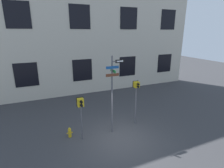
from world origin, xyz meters
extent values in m
plane|color=#38383A|center=(0.00, 0.00, 0.00)|extent=(60.00, 60.00, 0.00)
cube|color=beige|center=(0.00, 8.54, 7.06)|extent=(24.00, 0.60, 14.13)
cube|color=black|center=(-4.80, 8.22, 2.35)|extent=(1.84, 0.03, 2.02)
cube|color=black|center=(0.00, 8.22, 2.35)|extent=(1.84, 0.03, 2.02)
cube|color=black|center=(4.80, 8.22, 2.35)|extent=(1.84, 0.03, 2.02)
cube|color=black|center=(9.60, 8.22, 2.35)|extent=(1.84, 0.03, 2.02)
cube|color=black|center=(-4.80, 8.22, 7.06)|extent=(1.84, 0.03, 2.02)
cube|color=black|center=(0.00, 8.22, 7.06)|extent=(1.84, 0.03, 2.02)
cube|color=black|center=(4.80, 8.22, 7.06)|extent=(1.84, 0.03, 2.02)
cube|color=black|center=(9.60, 8.22, 7.06)|extent=(1.84, 0.03, 2.02)
cylinder|color=#4C4C51|center=(-0.12, 0.88, 2.30)|extent=(0.09, 0.09, 4.61)
cube|color=#4C4C51|center=(0.11, 0.88, 4.28)|extent=(0.47, 0.05, 0.05)
cube|color=#14478C|center=(-0.12, 0.82, 3.98)|extent=(0.74, 0.02, 0.15)
cube|color=#196B2D|center=(-0.06, 0.88, 3.77)|extent=(0.02, 0.72, 0.15)
cube|color=brown|center=(-0.12, 0.82, 3.56)|extent=(0.77, 0.02, 0.16)
cube|color=black|center=(0.35, 0.86, 4.28)|extent=(0.56, 0.02, 0.18)
cube|color=white|center=(0.31, 0.85, 4.28)|extent=(0.32, 0.01, 0.07)
cone|color=white|center=(0.51, 0.85, 4.28)|extent=(0.10, 0.14, 0.14)
cylinder|color=#4C4C51|center=(-1.95, 0.86, 1.00)|extent=(0.08, 0.08, 2.01)
cube|color=gold|center=(-1.95, 0.86, 2.22)|extent=(0.33, 0.26, 0.44)
cube|color=black|center=(-1.95, 1.00, 2.22)|extent=(0.39, 0.02, 0.50)
cylinder|color=black|center=(-1.95, 0.67, 2.32)|extent=(0.15, 0.12, 0.15)
cylinder|color=black|center=(-1.95, 0.67, 2.13)|extent=(0.15, 0.12, 0.15)
cylinder|color=orange|center=(-1.95, 0.73, 2.32)|extent=(0.12, 0.01, 0.12)
cylinder|color=#4C4C51|center=(1.67, 1.21, 1.25)|extent=(0.08, 0.08, 2.51)
cube|color=gold|center=(1.67, 1.21, 2.68)|extent=(0.33, 0.26, 0.35)
cube|color=black|center=(1.67, 1.35, 2.68)|extent=(0.39, 0.02, 0.41)
cylinder|color=black|center=(1.67, 1.02, 2.76)|extent=(0.12, 0.12, 0.12)
cylinder|color=black|center=(1.67, 1.02, 2.60)|extent=(0.12, 0.12, 0.12)
cylinder|color=#EA4C14|center=(1.67, 1.07, 2.76)|extent=(0.10, 0.01, 0.10)
cylinder|color=gold|center=(-2.57, 1.34, 0.23)|extent=(0.18, 0.18, 0.46)
sphere|color=gold|center=(-2.57, 1.34, 0.51)|extent=(0.15, 0.15, 0.15)
cylinder|color=gold|center=(-2.70, 1.34, 0.25)|extent=(0.08, 0.06, 0.06)
cylinder|color=gold|center=(-2.44, 1.34, 0.25)|extent=(0.08, 0.06, 0.06)
camera|label=1|loc=(-3.80, -7.69, 5.81)|focal=28.00mm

